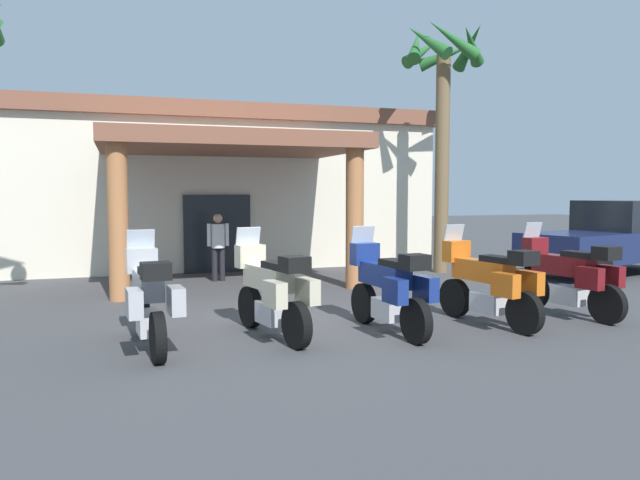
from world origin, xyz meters
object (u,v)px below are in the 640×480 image
Objects in this scene: motorcycle_blue at (389,288)px; motorcycle_maroon at (570,276)px; motorcycle_orange at (489,283)px; pedestrian at (218,242)px; palm_tree_near_portico at (443,92)px; motel_building at (202,187)px; motorcycle_cream at (272,291)px; motorcycle_silver at (149,299)px; pickup_truck_navy at (610,239)px.

motorcycle_maroon is at bearing -93.27° from motorcycle_blue.
motorcycle_orange is 1.34× the size of pedestrian.
motorcycle_maroon is at bearing -98.98° from palm_tree_near_portico.
motorcycle_orange is (1.76, -0.06, 0.00)m from motorcycle_blue.
motorcycle_blue is at bearing -82.67° from motel_building.
motel_building is at bearing -14.50° from motorcycle_cream.
pickup_truck_navy is at bearing -75.65° from motorcycle_silver.
motorcycle_orange is at bearing -161.14° from pickup_truck_navy.
motorcycle_maroon is 7.22m from palm_tree_near_portico.
palm_tree_near_portico reaches higher than pedestrian.
motorcycle_orange is 1.77m from motorcycle_maroon.
pickup_truck_navy is (9.63, -6.86, -1.40)m from motel_building.
motel_building is 6.19× the size of motorcycle_orange.
motel_building reaches higher than motorcycle_maroon.
palm_tree_near_portico reaches higher than motorcycle_orange.
motorcycle_maroon is (7.05, -0.13, 0.00)m from motorcycle_silver.
motorcycle_cream is 0.99× the size of motorcycle_maroon.
motel_building is 11.13m from motorcycle_blue.
motorcycle_silver is at bearing -144.31° from palm_tree_near_portico.
pickup_truck_navy reaches higher than motorcycle_silver.
palm_tree_near_portico reaches higher than motel_building.
pedestrian is at bearing -13.78° from motorcycle_cream.
motorcycle_silver is at bearing 81.67° from motorcycle_blue.
motorcycle_maroon is at bearing -153.88° from pickup_truck_navy.
motel_building reaches higher than pickup_truck_navy.
motorcycle_cream is (1.76, 0.09, 0.00)m from motorcycle_silver.
motorcycle_orange is 7.76m from palm_tree_near_portico.
motorcycle_orange is 1.00× the size of motorcycle_maroon.
motorcycle_orange is 7.87m from pickup_truck_navy.
motorcycle_maroon is 1.34× the size of pedestrian.
pickup_truck_navy is at bearing -81.07° from motorcycle_cream.
motorcycle_cream is 6.03m from pedestrian.
motorcycle_blue is 0.40× the size of pickup_truck_navy.
palm_tree_near_portico is (2.69, 6.01, 4.12)m from motorcycle_orange.
motorcycle_orange and motorcycle_maroon have the same top height.
motel_building is at bearing 1.40° from motorcycle_blue.
motorcycle_cream is at bearing 75.19° from motorcycle_blue.
palm_tree_near_portico is at bearing -57.87° from motorcycle_silver.
motel_building is 7.93m from palm_tree_near_portico.
motorcycle_cream is at bearing 74.17° from motorcycle_orange.
pedestrian is (-1.51, 6.34, 0.25)m from motorcycle_blue.
motorcycle_cream is at bearing -91.95° from motel_building.
motorcycle_maroon is 8.02m from pedestrian.
motel_building is 11.51m from motorcycle_orange.
pickup_truck_navy is at bearing -59.56° from motorcycle_maroon.
motorcycle_blue is at bearing 13.35° from pedestrian.
motel_building is 6.16× the size of motorcycle_silver.
motorcycle_cream is at bearing -172.66° from pickup_truck_navy.
motel_building reaches higher than pedestrian.
pickup_truck_navy is at bearing 77.25° from pedestrian.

